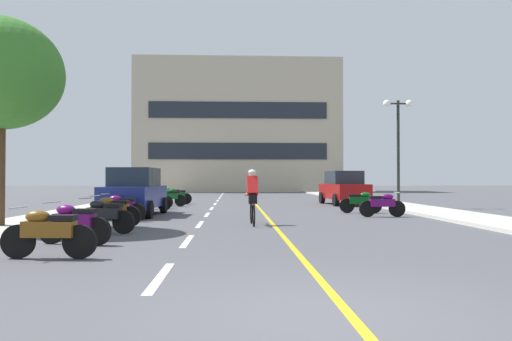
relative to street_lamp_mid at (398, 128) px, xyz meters
name	(u,v)px	position (x,y,z in m)	size (l,w,h in m)	color
ground_plane	(252,205)	(-7.01, 2.87, -3.86)	(140.00, 140.00, 0.00)	#47474C
curb_left	(128,201)	(-14.21, 5.87, -3.80)	(2.40, 72.00, 0.12)	#B7B2A8
curb_right	(369,201)	(0.19, 5.87, -3.80)	(2.40, 72.00, 0.12)	#B7B2A8
lane_dash_0	(160,277)	(-9.01, -16.13, -3.86)	(0.14, 2.20, 0.01)	silver
lane_dash_1	(187,241)	(-9.01, -12.13, -3.86)	(0.14, 2.20, 0.01)	silver
lane_dash_2	(200,224)	(-9.01, -8.13, -3.86)	(0.14, 2.20, 0.01)	silver
lane_dash_3	(207,215)	(-9.01, -4.13, -3.86)	(0.14, 2.20, 0.01)	silver
lane_dash_4	(212,208)	(-9.01, -0.13, -3.86)	(0.14, 2.20, 0.01)	silver
lane_dash_5	(215,204)	(-9.01, 3.87, -3.86)	(0.14, 2.20, 0.01)	silver
lane_dash_6	(218,201)	(-9.01, 7.87, -3.86)	(0.14, 2.20, 0.01)	silver
lane_dash_7	(219,198)	(-9.01, 11.87, -3.86)	(0.14, 2.20, 0.01)	silver
lane_dash_8	(221,196)	(-9.01, 15.87, -3.86)	(0.14, 2.20, 0.01)	silver
lane_dash_9	(222,194)	(-9.01, 19.87, -3.86)	(0.14, 2.20, 0.01)	silver
lane_dash_10	(223,193)	(-9.01, 23.87, -3.86)	(0.14, 2.20, 0.01)	silver
lane_dash_11	(224,192)	(-9.01, 27.87, -3.86)	(0.14, 2.20, 0.01)	silver
centre_line_yellow	(254,202)	(-6.76, 5.87, -3.86)	(0.12, 66.00, 0.01)	gold
office_building	(238,128)	(-7.53, 30.57, 3.22)	(21.90, 7.53, 14.16)	#BCAD93
street_lamp_mid	(398,128)	(0.00, 0.00, 0.00)	(1.46, 0.36, 5.12)	black
parked_car_near	(135,192)	(-11.74, -4.49, -2.95)	(2.05, 4.26, 1.82)	black
parked_car_mid	(344,188)	(-2.02, 2.84, -2.95)	(2.16, 4.31, 1.82)	black
motorcycle_0	(48,232)	(-11.22, -14.44, -3.39)	(1.70, 0.60, 0.92)	black
motorcycle_1	(74,223)	(-11.38, -12.63, -3.39)	(1.67, 0.71, 0.92)	black
motorcycle_2	(104,215)	(-11.31, -10.46, -3.39)	(1.66, 0.74, 0.92)	black
motorcycle_3	(112,210)	(-11.54, -8.67, -3.39)	(1.70, 0.60, 0.92)	black
motorcycle_4	(121,207)	(-11.69, -6.98, -3.39)	(1.69, 0.62, 0.92)	black
motorcycle_5	(383,204)	(-2.51, -5.55, -3.39)	(1.70, 0.60, 0.92)	black
motorcycle_6	(361,202)	(-2.79, -3.57, -3.39)	(1.70, 0.60, 0.92)	black
motorcycle_7	(151,200)	(-11.56, -1.86, -3.39)	(1.70, 0.60, 0.92)	black
motorcycle_8	(154,199)	(-11.66, -0.47, -3.39)	(1.67, 0.71, 0.92)	black
motorcycle_9	(170,197)	(-11.20, 1.64, -3.39)	(1.65, 0.76, 0.92)	black
motorcycle_10	(176,196)	(-11.13, 3.67, -3.39)	(1.64, 0.79, 0.92)	black
motorcycle_11	(170,195)	(-11.70, 5.54, -3.39)	(1.70, 0.60, 0.92)	black
cyclist_rider	(252,196)	(-7.40, -8.38, -2.98)	(0.42, 1.77, 1.71)	black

